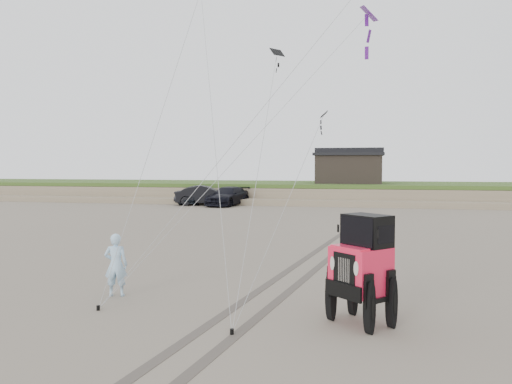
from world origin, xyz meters
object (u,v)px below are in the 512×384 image
truck_b (205,195)px  cabin (349,167)px  truck_a (195,195)px  jeep (361,281)px  man (116,265)px  truck_c (228,196)px

truck_b → cabin: bearing=-69.0°
cabin → truck_a: (-13.08, -6.54, -2.48)m
truck_a → jeep: 34.22m
truck_b → man: size_ratio=3.12×
cabin → truck_c: 12.62m
truck_a → truck_b: size_ratio=0.88×
truck_a → truck_c: bearing=-12.9°
truck_a → truck_b: bearing=-36.2°
truck_c → truck_b: bearing=-168.4°
cabin → truck_b: size_ratio=1.26×
truck_c → man: man is taller
truck_b → truck_c: (1.99, 0.08, -0.04)m
man → cabin: bearing=-112.5°
truck_b → man: bearing=-177.7°
cabin → man: cabin is taller
truck_a → man: (8.32, -29.98, 0.06)m
truck_c → jeep: size_ratio=1.09×
jeep → truck_a: bearing=157.7°
truck_a → truck_b: truck_b is taller
truck_c → man: (5.10, -29.03, 0.02)m
cabin → truck_c: size_ratio=1.17×
jeep → truck_c: bearing=153.2°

